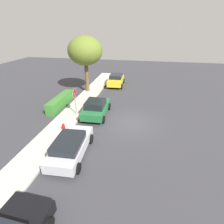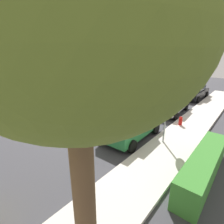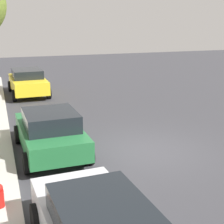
# 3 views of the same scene
# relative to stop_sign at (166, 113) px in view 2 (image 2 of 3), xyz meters

# --- Properties ---
(ground_plane) EXTENTS (60.00, 60.00, 0.00)m
(ground_plane) POSITION_rel_stop_sign_xyz_m (-0.41, -4.78, -1.75)
(ground_plane) COLOR #38383D
(sidewalk_curb) EXTENTS (32.00, 2.10, 0.14)m
(sidewalk_curb) POSITION_rel_stop_sign_xyz_m (-0.41, 0.47, -1.68)
(sidewalk_curb) COLOR beige
(sidewalk_curb) RESTS_ON ground_plane
(stop_sign) EXTENTS (0.84, 0.08, 2.52)m
(stop_sign) POSITION_rel_stop_sign_xyz_m (0.00, 0.00, 0.00)
(stop_sign) COLOR gray
(stop_sign) RESTS_ON ground_plane
(parked_car_green) EXTENTS (3.98, 2.14, 1.47)m
(parked_car_green) POSITION_rel_stop_sign_xyz_m (0.36, -1.77, -1.00)
(parked_car_green) COLOR #236B38
(parked_car_green) RESTS_ON ground_plane
(parked_car_silver) EXTENTS (4.23, 2.12, 1.37)m
(parked_car_silver) POSITION_rel_stop_sign_xyz_m (-5.30, -1.76, -1.02)
(parked_car_silver) COLOR silver
(parked_car_silver) RESTS_ON ground_plane
(parked_car_black) EXTENTS (4.35, 2.23, 1.39)m
(parked_car_black) POSITION_rel_stop_sign_xyz_m (-11.14, -1.68, -1.04)
(parked_car_black) COLOR black
(parked_car_black) RESTS_ON ground_plane
(street_tree_near_corner) EXTENTS (3.86, 3.86, 6.46)m
(street_tree_near_corner) POSITION_rel_stop_sign_xyz_m (6.14, 0.96, 3.07)
(street_tree_near_corner) COLOR brown
(street_tree_near_corner) RESTS_ON ground_plane
(fire_hydrant) EXTENTS (0.30, 0.22, 0.72)m
(fire_hydrant) POSITION_rel_stop_sign_xyz_m (-2.82, -0.09, -1.39)
(fire_hydrant) COLOR red
(fire_hydrant) RESTS_ON ground_plane
(front_yard_hedge) EXTENTS (4.49, 0.83, 1.05)m
(front_yard_hedge) POSITION_rel_stop_sign_xyz_m (1.54, 2.28, -1.22)
(front_yard_hedge) COLOR #387A2D
(front_yard_hedge) RESTS_ON ground_plane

